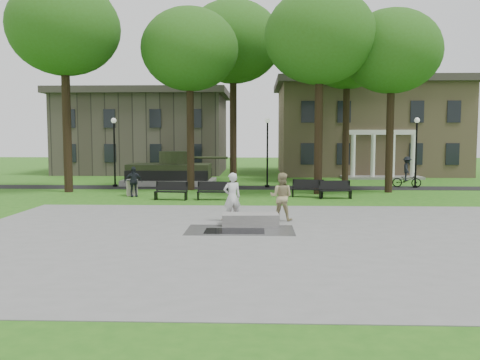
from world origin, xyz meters
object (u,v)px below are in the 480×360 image
(park_bench_0, at_px, (171,190))
(trash_bin, at_px, (132,187))
(cyclist, at_px, (407,175))
(concrete_block, at_px, (250,219))
(friend_watching, at_px, (281,197))
(skateboarder, at_px, (232,197))

(park_bench_0, xyz_separation_m, trash_bin, (-2.63, 1.85, -0.04))
(cyclist, relative_size, trash_bin, 2.19)
(concrete_block, bearing_deg, park_bench_0, 119.72)
(friend_watching, bearing_deg, trash_bin, -31.85)
(skateboarder, height_order, cyclist, cyclist)
(friend_watching, xyz_separation_m, cyclist, (9.20, 14.01, -0.15))
(skateboarder, xyz_separation_m, friend_watching, (2.02, 0.33, -0.01))
(park_bench_0, relative_size, trash_bin, 1.91)
(skateboarder, bearing_deg, friend_watching, 167.67)
(skateboarder, height_order, trash_bin, skateboarder)
(trash_bin, bearing_deg, skateboarder, -54.43)
(concrete_block, bearing_deg, friend_watching, 42.40)
(skateboarder, distance_m, trash_bin, 10.94)
(concrete_block, xyz_separation_m, trash_bin, (-7.12, 9.71, 0.24))
(friend_watching, height_order, trash_bin, friend_watching)
(friend_watching, bearing_deg, park_bench_0, -35.67)
(friend_watching, height_order, cyclist, cyclist)
(friend_watching, distance_m, park_bench_0, 8.85)
(concrete_block, xyz_separation_m, cyclist, (10.45, 15.16, 0.62))
(park_bench_0, bearing_deg, concrete_block, -54.12)
(trash_bin, bearing_deg, park_bench_0, -35.06)
(concrete_block, height_order, cyclist, cyclist)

